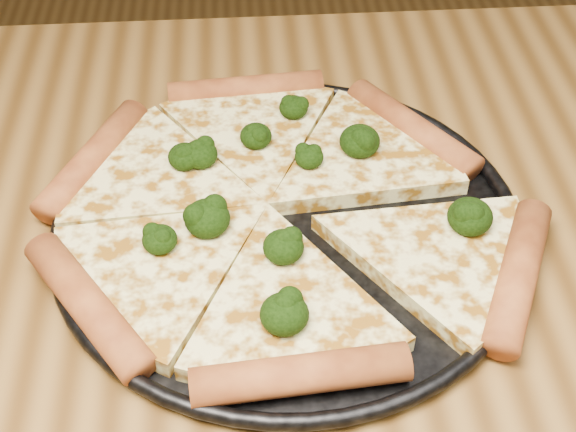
{
  "coord_description": "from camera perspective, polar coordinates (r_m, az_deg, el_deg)",
  "views": [
    {
      "loc": [
        0.05,
        -0.34,
        1.21
      ],
      "look_at": [
        0.08,
        0.11,
        0.77
      ],
      "focal_mm": 49.53,
      "sensor_mm": 36.0,
      "label": 1
    }
  ],
  "objects": [
    {
      "name": "pizza_pan",
      "position": [
        0.64,
        0.0,
        -0.52
      ],
      "size": [
        0.38,
        0.38,
        0.02
      ],
      "color": "black",
      "rests_on": "dining_table"
    },
    {
      "name": "broccoli_florets",
      "position": [
        0.63,
        -0.07,
        1.5
      ],
      "size": [
        0.27,
        0.27,
        0.03
      ],
      "color": "black",
      "rests_on": "pizza"
    },
    {
      "name": "dining_table",
      "position": [
        0.65,
        -6.82,
        -14.16
      ],
      "size": [
        1.2,
        0.9,
        0.75
      ],
      "color": "brown",
      "rests_on": "ground"
    },
    {
      "name": "pizza",
      "position": [
        0.64,
        -0.91,
        0.56
      ],
      "size": [
        0.42,
        0.37,
        0.03
      ],
      "rotation": [
        0.0,
        0.0,
        0.08
      ],
      "color": "#FFF69C",
      "rests_on": "pizza_pan"
    }
  ]
}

